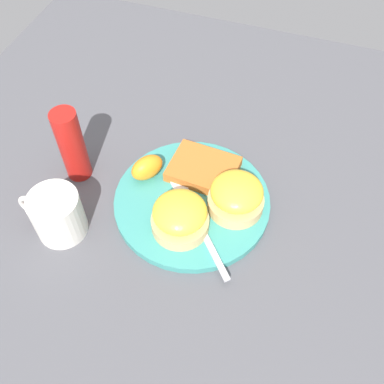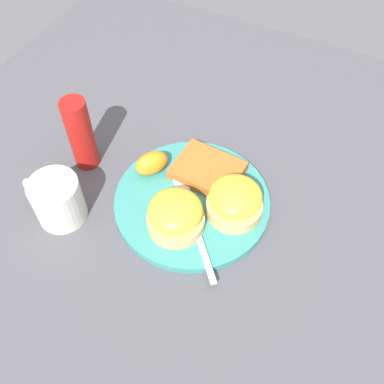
% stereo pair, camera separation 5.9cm
% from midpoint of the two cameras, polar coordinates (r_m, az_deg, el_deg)
% --- Properties ---
extents(ground_plane, '(1.10, 1.10, 0.00)m').
position_cam_midpoint_polar(ground_plane, '(0.78, 2.17, -1.62)').
color(ground_plane, '#4C4C51').
extents(plate, '(0.27, 0.27, 0.01)m').
position_cam_midpoint_polar(plate, '(0.77, 2.19, -1.32)').
color(plate, teal).
rests_on(plate, ground_plane).
extents(sandwich_benedict_left, '(0.09, 0.09, 0.06)m').
position_cam_midpoint_polar(sandwich_benedict_left, '(0.71, 0.32, -3.08)').
color(sandwich_benedict_left, tan).
rests_on(sandwich_benedict_left, plate).
extents(sandwich_benedict_right, '(0.09, 0.09, 0.06)m').
position_cam_midpoint_polar(sandwich_benedict_right, '(0.73, 7.78, -1.23)').
color(sandwich_benedict_right, tan).
rests_on(sandwich_benedict_right, plate).
extents(hashbrown_patty, '(0.12, 0.10, 0.02)m').
position_cam_midpoint_polar(hashbrown_patty, '(0.79, 4.02, 2.70)').
color(hashbrown_patty, '#BA6226').
rests_on(hashbrown_patty, plate).
extents(orange_wedge, '(0.06, 0.07, 0.04)m').
position_cam_midpoint_polar(orange_wedge, '(0.78, -3.01, 3.57)').
color(orange_wedge, orange).
rests_on(orange_wedge, plate).
extents(fork, '(0.16, 0.18, 0.00)m').
position_cam_midpoint_polar(fork, '(0.74, 2.19, -3.06)').
color(fork, silver).
rests_on(fork, plate).
extents(cup, '(0.11, 0.08, 0.08)m').
position_cam_midpoint_polar(cup, '(0.75, -14.62, -1.11)').
color(cup, silver).
rests_on(cup, ground_plane).
extents(condiment_bottle, '(0.04, 0.04, 0.14)m').
position_cam_midpoint_polar(condiment_bottle, '(0.80, -11.91, 7.10)').
color(condiment_bottle, '#B21914').
rests_on(condiment_bottle, ground_plane).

